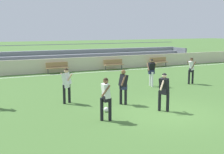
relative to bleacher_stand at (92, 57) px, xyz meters
name	(u,v)px	position (x,y,z in m)	size (l,w,h in m)	color
ground_plane	(166,113)	(-2.88, -16.00, -0.88)	(160.00, 160.00, 0.00)	#477033
field_line_sideline	(74,73)	(-2.88, -3.44, -0.88)	(44.00, 0.12, 0.01)	white
sideline_wall	(70,65)	(-2.88, -2.22, -0.31)	(48.00, 0.16, 1.15)	beige
bleacher_stand	(92,57)	(0.00, 0.00, 0.00)	(20.41, 2.74, 2.13)	#9EA3AD
bench_far_right	(57,67)	(-4.10, -2.80, -0.34)	(1.80, 0.40, 0.90)	#99754C
bench_far_left	(113,64)	(0.92, -2.80, -0.34)	(1.80, 0.40, 0.90)	#99754C
bench_near_wall_gap	(159,61)	(5.64, -2.80, -0.34)	(1.80, 0.40, 0.90)	#99754C
player_dark_on_ball	(123,84)	(-3.89, -13.96, 0.11)	(0.44, 0.45, 1.66)	black
player_white_overlapping	(106,95)	(-5.65, -15.90, 0.13)	(0.55, 0.48, 1.69)	black
player_white_wide_left	(66,82)	(-6.24, -12.60, 0.14)	(0.52, 0.70, 1.70)	black
player_dark_dropping_back	(164,89)	(-2.85, -15.74, 0.12)	(0.70, 0.46, 1.68)	black
player_white_trailing_run	(191,68)	(2.52, -11.12, 0.14)	(0.50, 0.61, 1.72)	black
player_dark_deep_cover	(151,70)	(-0.23, -10.69, 0.14)	(0.54, 0.51, 1.71)	white
soccer_ball	(106,109)	(-5.15, -14.80, -0.77)	(0.22, 0.22, 0.22)	white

